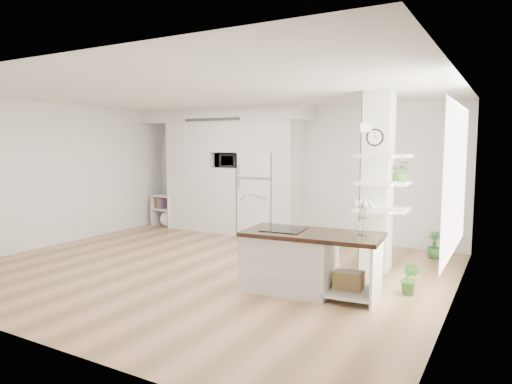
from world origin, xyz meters
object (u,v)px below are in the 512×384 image
Objects in this scene: bookshelf at (166,213)px; floor_plant_a at (410,278)px; kitchen_island at (298,259)px; refrigerator at (261,194)px.

bookshelf reaches higher than floor_plant_a.
kitchen_island is 5.41m from bookshelf.
kitchen_island reaches higher than floor_plant_a.
floor_plant_a is (3.52, -2.45, -0.65)m from refrigerator.
bookshelf is 6.39m from floor_plant_a.
floor_plant_a is at bearing -12.82° from bookshelf.
refrigerator is 0.95× the size of kitchen_island.
refrigerator is 2.52m from bookshelf.
floor_plant_a is (1.33, 0.52, -0.20)m from kitchen_island.
bookshelf is at bearing 143.88° from kitchen_island.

